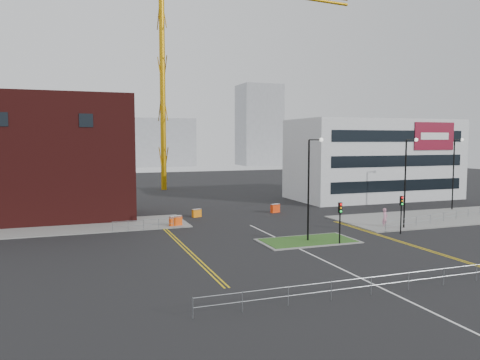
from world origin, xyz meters
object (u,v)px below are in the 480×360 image
Objects in this scene: tower_crane at (191,28)px; streetlamp_island at (311,181)px; traffic_light_island at (340,215)px; pedestrian at (385,218)px.

tower_crane is 53.08m from streetlamp_island.
traffic_light_island is at bearing -48.59° from streetlamp_island.
tower_crane reaches higher than pedestrian.
pedestrian is (8.59, 5.21, -1.57)m from traffic_light_island.
tower_crane is 53.24m from pedestrian.
streetlamp_island is at bearing -91.49° from tower_crane.
streetlamp_island reaches higher than traffic_light_island.
streetlamp_island is 4.60× the size of pedestrian.
tower_crane is 5.76× the size of streetlamp_island.
traffic_light_island is 1.83× the size of pedestrian.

